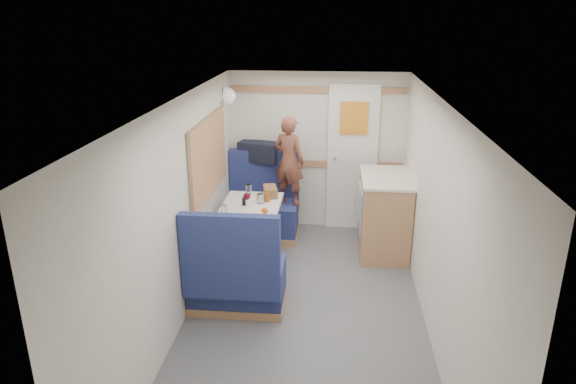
# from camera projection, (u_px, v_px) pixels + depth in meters

# --- Properties ---
(floor) EXTENTS (4.50, 4.50, 0.00)m
(floor) POSITION_uv_depth(u_px,v_px,m) (304.00, 320.00, 4.71)
(floor) COLOR #515156
(floor) RESTS_ON ground
(ceiling) EXTENTS (4.50, 4.50, 0.00)m
(ceiling) POSITION_uv_depth(u_px,v_px,m) (307.00, 102.00, 4.05)
(ceiling) COLOR silver
(ceiling) RESTS_ON wall_back
(wall_back) EXTENTS (2.20, 0.02, 2.00)m
(wall_back) POSITION_uv_depth(u_px,v_px,m) (317.00, 152.00, 6.49)
(wall_back) COLOR silver
(wall_back) RESTS_ON floor
(wall_left) EXTENTS (0.02, 4.50, 2.00)m
(wall_left) POSITION_uv_depth(u_px,v_px,m) (180.00, 215.00, 4.48)
(wall_left) COLOR silver
(wall_left) RESTS_ON floor
(wall_right) EXTENTS (0.02, 4.50, 2.00)m
(wall_right) POSITION_uv_depth(u_px,v_px,m) (437.00, 224.00, 4.28)
(wall_right) COLOR silver
(wall_right) RESTS_ON floor
(oak_trim_low) EXTENTS (2.15, 0.02, 0.08)m
(oak_trim_low) POSITION_uv_depth(u_px,v_px,m) (316.00, 164.00, 6.52)
(oak_trim_low) COLOR #A6704B
(oak_trim_low) RESTS_ON wall_back
(oak_trim_high) EXTENTS (2.15, 0.02, 0.08)m
(oak_trim_high) POSITION_uv_depth(u_px,v_px,m) (318.00, 90.00, 6.21)
(oak_trim_high) COLOR #A6704B
(oak_trim_high) RESTS_ON wall_back
(side_window) EXTENTS (0.04, 1.30, 0.72)m
(side_window) POSITION_uv_depth(u_px,v_px,m) (208.00, 157.00, 5.33)
(side_window) COLOR #ABB79B
(side_window) RESTS_ON wall_left
(rear_door) EXTENTS (0.62, 0.12, 1.86)m
(rear_door) POSITION_uv_depth(u_px,v_px,m) (352.00, 155.00, 6.43)
(rear_door) COLOR white
(rear_door) RESTS_ON wall_back
(dinette_table) EXTENTS (0.62, 0.92, 0.72)m
(dinette_table) POSITION_uv_depth(u_px,v_px,m) (251.00, 219.00, 5.52)
(dinette_table) COLOR white
(dinette_table) RESTS_ON floor
(bench_far) EXTENTS (0.90, 0.59, 1.05)m
(bench_far) POSITION_uv_depth(u_px,v_px,m) (262.00, 213.00, 6.42)
(bench_far) COLOR navy
(bench_far) RESTS_ON floor
(bench_near) EXTENTS (0.90, 0.59, 1.05)m
(bench_near) POSITION_uv_depth(u_px,v_px,m) (236.00, 281.00, 4.80)
(bench_near) COLOR navy
(bench_near) RESTS_ON floor
(ledge) EXTENTS (0.90, 0.14, 0.04)m
(ledge) POSITION_uv_depth(u_px,v_px,m) (264.00, 162.00, 6.47)
(ledge) COLOR #A6704B
(ledge) RESTS_ON bench_far
(dome_light) EXTENTS (0.20, 0.20, 0.20)m
(dome_light) POSITION_uv_depth(u_px,v_px,m) (227.00, 96.00, 5.96)
(dome_light) COLOR white
(dome_light) RESTS_ON wall_left
(galley_counter) EXTENTS (0.57, 0.92, 0.92)m
(galley_counter) POSITION_uv_depth(u_px,v_px,m) (384.00, 214.00, 5.94)
(galley_counter) COLOR #A6704B
(galley_counter) RESTS_ON floor
(person) EXTENTS (0.47, 0.39, 1.08)m
(person) POSITION_uv_depth(u_px,v_px,m) (289.00, 161.00, 6.13)
(person) COLOR brown
(person) RESTS_ON bench_far
(duffel_bag) EXTENTS (0.55, 0.37, 0.24)m
(duffel_bag) POSITION_uv_depth(u_px,v_px,m) (259.00, 151.00, 6.43)
(duffel_bag) COLOR black
(duffel_bag) RESTS_ON ledge
(tray) EXTENTS (0.32, 0.40, 0.02)m
(tray) POSITION_uv_depth(u_px,v_px,m) (253.00, 211.00, 5.30)
(tray) COLOR white
(tray) RESTS_ON dinette_table
(orange_fruit) EXTENTS (0.07, 0.07, 0.07)m
(orange_fruit) POSITION_uv_depth(u_px,v_px,m) (265.00, 211.00, 5.19)
(orange_fruit) COLOR #E3550A
(orange_fruit) RESTS_ON tray
(cheese_block) EXTENTS (0.11, 0.09, 0.03)m
(cheese_block) POSITION_uv_depth(u_px,v_px,m) (258.00, 214.00, 5.15)
(cheese_block) COLOR #DDD280
(cheese_block) RESTS_ON tray
(wine_glass) EXTENTS (0.08, 0.08, 0.17)m
(wine_glass) POSITION_uv_depth(u_px,v_px,m) (247.00, 197.00, 5.37)
(wine_glass) COLOR white
(wine_glass) RESTS_ON dinette_table
(tumbler_left) EXTENTS (0.07, 0.07, 0.11)m
(tumbler_left) POSITION_uv_depth(u_px,v_px,m) (224.00, 210.00, 5.21)
(tumbler_left) COLOR white
(tumbler_left) RESTS_ON dinette_table
(tumbler_mid) EXTENTS (0.07, 0.07, 0.11)m
(tumbler_mid) POSITION_uv_depth(u_px,v_px,m) (249.00, 189.00, 5.81)
(tumbler_mid) COLOR silver
(tumbler_mid) RESTS_ON dinette_table
(tumbler_right) EXTENTS (0.07, 0.07, 0.11)m
(tumbler_right) POSITION_uv_depth(u_px,v_px,m) (260.00, 199.00, 5.51)
(tumbler_right) COLOR silver
(tumbler_right) RESTS_ON dinette_table
(beer_glass) EXTENTS (0.06, 0.06, 0.10)m
(beer_glass) POSITION_uv_depth(u_px,v_px,m) (267.00, 198.00, 5.57)
(beer_glass) COLOR #924E15
(beer_glass) RESTS_ON dinette_table
(pepper_grinder) EXTENTS (0.04, 0.04, 0.10)m
(pepper_grinder) POSITION_uv_depth(u_px,v_px,m) (244.00, 202.00, 5.42)
(pepper_grinder) COLOR black
(pepper_grinder) RESTS_ON dinette_table
(salt_grinder) EXTENTS (0.04, 0.04, 0.10)m
(salt_grinder) POSITION_uv_depth(u_px,v_px,m) (246.00, 198.00, 5.56)
(salt_grinder) COLOR white
(salt_grinder) RESTS_ON dinette_table
(bread_loaf) EXTENTS (0.19, 0.28, 0.11)m
(bread_loaf) POSITION_uv_depth(u_px,v_px,m) (270.00, 191.00, 5.75)
(bread_loaf) COLOR brown
(bread_loaf) RESTS_ON dinette_table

